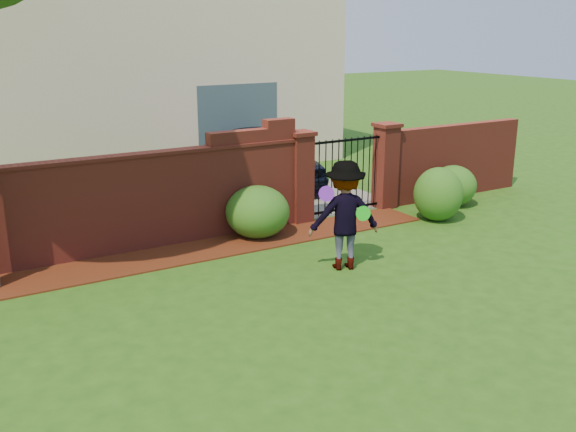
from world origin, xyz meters
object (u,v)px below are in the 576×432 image
man (345,216)px  frisbee_purple (326,194)px  car (270,158)px  frisbee_green (363,213)px

man → frisbee_purple: 0.53m
car → man: (-1.77, -5.67, 0.18)m
frisbee_green → man: bearing=131.1°
frisbee_purple → frisbee_green: bearing=-26.4°
frisbee_green → car: bearing=75.1°
car → frisbee_purple: bearing=-104.6°
man → frisbee_purple: bearing=13.8°
frisbee_purple → frisbee_green: 0.69m
car → frisbee_green: (-1.57, -5.90, 0.25)m
car → man: man is taller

